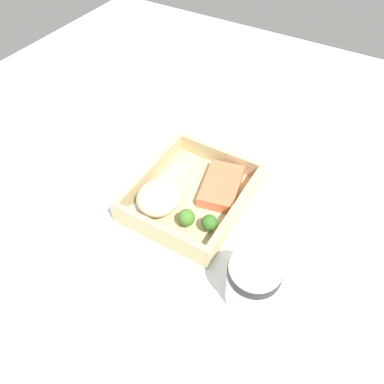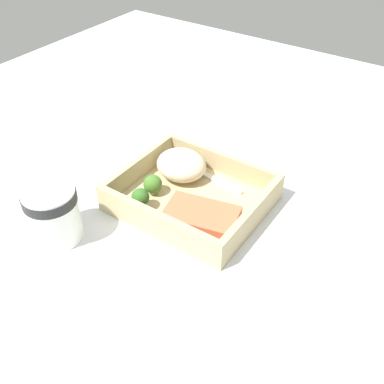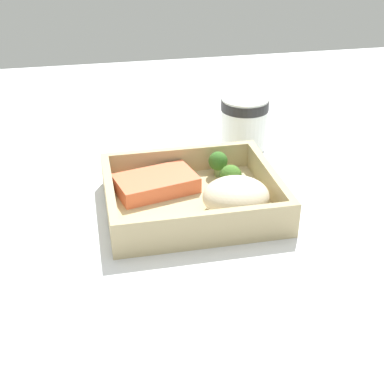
# 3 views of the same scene
# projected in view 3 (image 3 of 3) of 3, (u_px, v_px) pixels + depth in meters

# --- Properties ---
(ground_plane) EXTENTS (1.60, 1.60, 0.02)m
(ground_plane) POSITION_uv_depth(u_px,v_px,m) (192.00, 213.00, 0.80)
(ground_plane) COLOR silver
(takeout_tray) EXTENTS (0.25, 0.21, 0.01)m
(takeout_tray) POSITION_uv_depth(u_px,v_px,m) (192.00, 204.00, 0.79)
(takeout_tray) COLOR tan
(takeout_tray) RESTS_ON ground_plane
(tray_rim) EXTENTS (0.25, 0.21, 0.04)m
(tray_rim) POSITION_uv_depth(u_px,v_px,m) (192.00, 189.00, 0.78)
(tray_rim) COLOR tan
(tray_rim) RESTS_ON takeout_tray
(salmon_fillet) EXTENTS (0.13, 0.10, 0.02)m
(salmon_fillet) POSITION_uv_depth(u_px,v_px,m) (156.00, 183.00, 0.81)
(salmon_fillet) COLOR #E26945
(salmon_fillet) RESTS_ON takeout_tray
(mashed_potatoes) EXTENTS (0.10, 0.09, 0.05)m
(mashed_potatoes) POSITION_uv_depth(u_px,v_px,m) (236.00, 197.00, 0.75)
(mashed_potatoes) COLOR beige
(mashed_potatoes) RESTS_ON takeout_tray
(broccoli_floret_1) EXTENTS (0.03, 0.03, 0.04)m
(broccoli_floret_1) POSITION_uv_depth(u_px,v_px,m) (231.00, 176.00, 0.82)
(broccoli_floret_1) COLOR #78965B
(broccoli_floret_1) RESTS_ON takeout_tray
(broccoli_floret_2) EXTENTS (0.03, 0.03, 0.04)m
(broccoli_floret_2) POSITION_uv_depth(u_px,v_px,m) (218.00, 162.00, 0.85)
(broccoli_floret_2) COLOR #74995B
(broccoli_floret_2) RESTS_ON takeout_tray
(fork) EXTENTS (0.16, 0.03, 0.00)m
(fork) POSITION_uv_depth(u_px,v_px,m) (218.00, 223.00, 0.73)
(fork) COLOR silver
(fork) RESTS_ON takeout_tray
(paper_cup) EXTENTS (0.09, 0.09, 0.09)m
(paper_cup) POSITION_uv_depth(u_px,v_px,m) (244.00, 121.00, 0.96)
(paper_cup) COLOR white
(paper_cup) RESTS_ON ground_plane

